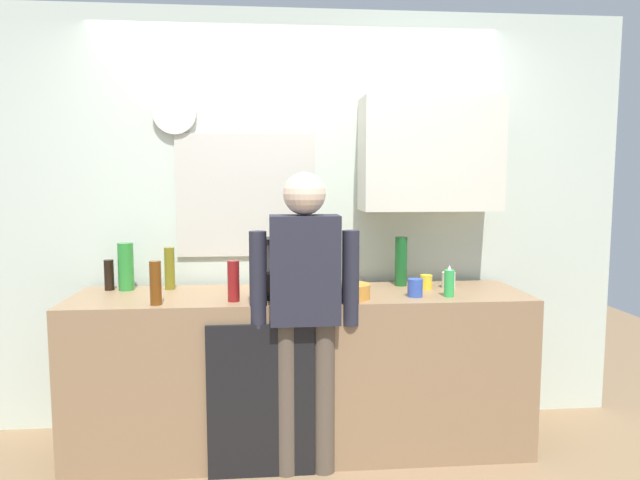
% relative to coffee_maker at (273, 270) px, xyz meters
% --- Properties ---
extents(ground_plane, '(8.00, 8.00, 0.00)m').
position_rel_coffee_maker_xyz_m(ground_plane, '(0.16, -0.24, -1.06)').
color(ground_plane, '#8C6D4C').
extents(kitchen_counter, '(2.58, 0.64, 0.91)m').
position_rel_coffee_maker_xyz_m(kitchen_counter, '(0.16, 0.06, -0.60)').
color(kitchen_counter, '#937251').
rests_on(kitchen_counter, ground_plane).
extents(dishwasher_panel, '(0.56, 0.02, 0.82)m').
position_rel_coffee_maker_xyz_m(dishwasher_panel, '(-0.07, -0.27, -0.65)').
color(dishwasher_panel, black).
rests_on(dishwasher_panel, ground_plane).
extents(back_wall_assembly, '(4.18, 0.42, 2.60)m').
position_rel_coffee_maker_xyz_m(back_wall_assembly, '(0.27, 0.46, 0.30)').
color(back_wall_assembly, silver).
rests_on(back_wall_assembly, ground_plane).
extents(coffee_maker, '(0.20, 0.20, 0.33)m').
position_rel_coffee_maker_xyz_m(coffee_maker, '(0.00, 0.00, 0.00)').
color(coffee_maker, black).
rests_on(coffee_maker, kitchen_counter).
extents(bottle_clear_soda, '(0.09, 0.09, 0.28)m').
position_rel_coffee_maker_xyz_m(bottle_clear_soda, '(-0.86, 0.25, -0.01)').
color(bottle_clear_soda, '#2D8C33').
rests_on(bottle_clear_soda, kitchen_counter).
extents(bottle_olive_oil, '(0.06, 0.06, 0.25)m').
position_rel_coffee_maker_xyz_m(bottle_olive_oil, '(-0.61, 0.26, -0.02)').
color(bottle_olive_oil, olive).
rests_on(bottle_olive_oil, kitchen_counter).
extents(bottle_dark_sauce, '(0.06, 0.06, 0.18)m').
position_rel_coffee_maker_xyz_m(bottle_dark_sauce, '(-0.96, 0.26, -0.06)').
color(bottle_dark_sauce, black).
rests_on(bottle_dark_sauce, kitchen_counter).
extents(bottle_green_wine, '(0.07, 0.07, 0.30)m').
position_rel_coffee_maker_xyz_m(bottle_green_wine, '(0.78, 0.25, 0.00)').
color(bottle_green_wine, '#195923').
rests_on(bottle_green_wine, kitchen_counter).
extents(bottle_red_vinegar, '(0.06, 0.06, 0.22)m').
position_rel_coffee_maker_xyz_m(bottle_red_vinegar, '(-0.21, -0.12, -0.04)').
color(bottle_red_vinegar, maroon).
rests_on(bottle_red_vinegar, kitchen_counter).
extents(bottle_amber_beer, '(0.06, 0.06, 0.23)m').
position_rel_coffee_maker_xyz_m(bottle_amber_beer, '(-0.61, -0.17, -0.03)').
color(bottle_amber_beer, brown).
rests_on(bottle_amber_beer, kitchen_counter).
extents(cup_white_mug, '(0.08, 0.08, 0.10)m').
position_rel_coffee_maker_xyz_m(cup_white_mug, '(1.05, 0.15, -0.10)').
color(cup_white_mug, white).
rests_on(cup_white_mug, kitchen_counter).
extents(cup_blue_mug, '(0.08, 0.08, 0.10)m').
position_rel_coffee_maker_xyz_m(cup_blue_mug, '(0.79, -0.09, -0.10)').
color(cup_blue_mug, '#3351B2').
rests_on(cup_blue_mug, kitchen_counter).
extents(cup_yellow_cup, '(0.07, 0.07, 0.08)m').
position_rel_coffee_maker_xyz_m(cup_yellow_cup, '(0.91, 0.12, -0.10)').
color(cup_yellow_cup, yellow).
rests_on(cup_yellow_cup, kitchen_counter).
extents(mixing_bowl, '(0.22, 0.22, 0.08)m').
position_rel_coffee_maker_xyz_m(mixing_bowl, '(0.42, -0.10, -0.11)').
color(mixing_bowl, orange).
rests_on(mixing_bowl, kitchen_counter).
extents(potted_plant, '(0.15, 0.15, 0.23)m').
position_rel_coffee_maker_xyz_m(potted_plant, '(0.25, 0.28, -0.01)').
color(potted_plant, '#9E5638').
rests_on(potted_plant, kitchen_counter).
extents(dish_soap, '(0.06, 0.06, 0.18)m').
position_rel_coffee_maker_xyz_m(dish_soap, '(0.97, -0.11, -0.07)').
color(dish_soap, green).
rests_on(dish_soap, kitchen_counter).
extents(person_at_sink, '(0.57, 0.22, 1.60)m').
position_rel_coffee_maker_xyz_m(person_at_sink, '(0.16, -0.24, -0.11)').
color(person_at_sink, brown).
rests_on(person_at_sink, ground_plane).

